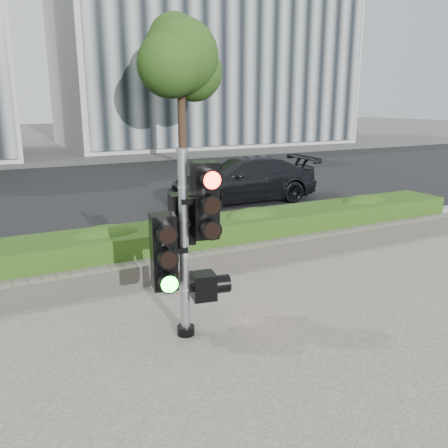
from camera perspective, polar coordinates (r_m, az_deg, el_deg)
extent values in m
plane|color=#51514C|center=(6.09, 3.64, -11.99)|extent=(120.00, 120.00, 0.00)
cube|color=black|center=(15.17, -16.25, 3.67)|extent=(60.00, 13.00, 0.02)
cube|color=gray|center=(8.72, -7.09, -3.33)|extent=(60.00, 0.25, 0.12)
cube|color=gray|center=(7.57, -3.79, -4.92)|extent=(12.00, 0.32, 0.34)
cube|color=#497724|center=(8.09, -5.67, -2.41)|extent=(12.00, 1.00, 0.68)
cube|color=#B7B7B2|center=(32.89, -2.60, 20.25)|extent=(18.00, 10.00, 12.00)
cylinder|color=black|center=(21.83, -5.09, 12.05)|extent=(0.36, 0.36, 3.58)
sphere|color=#214513|center=(21.89, -5.26, 19.43)|extent=(3.33, 3.33, 3.33)
sphere|color=#214513|center=(22.44, -3.65, 17.70)|extent=(2.56, 2.56, 2.56)
sphere|color=#214513|center=(21.27, -6.50, 18.51)|extent=(2.82, 2.82, 2.82)
sphere|color=#214513|center=(22.56, -5.97, 21.23)|extent=(2.30, 2.30, 2.30)
cylinder|color=black|center=(5.79, -4.61, -12.61)|extent=(0.21, 0.21, 0.10)
cylinder|color=gray|center=(5.40, -4.82, -2.93)|extent=(0.11, 0.11, 2.15)
cylinder|color=gray|center=(5.18, -5.08, 8.75)|extent=(0.14, 0.14, 0.05)
cube|color=#FF1107|center=(5.29, -2.33, 2.88)|extent=(0.32, 0.32, 0.86)
cube|color=#14E51E|center=(5.33, -7.28, -3.30)|extent=(0.32, 0.32, 0.86)
cube|color=black|center=(5.56, -5.11, 0.65)|extent=(0.32, 0.32, 0.59)
cube|color=orange|center=(5.65, -2.49, -7.45)|extent=(0.32, 0.32, 0.31)
imported|color=black|center=(13.13, 2.25, 5.36)|extent=(4.30, 2.00, 1.22)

